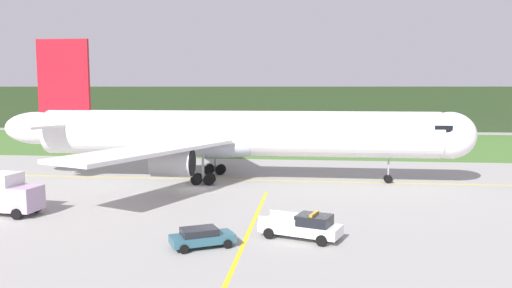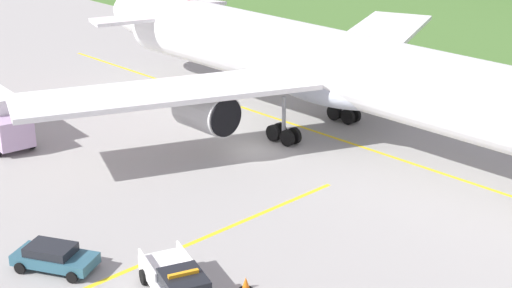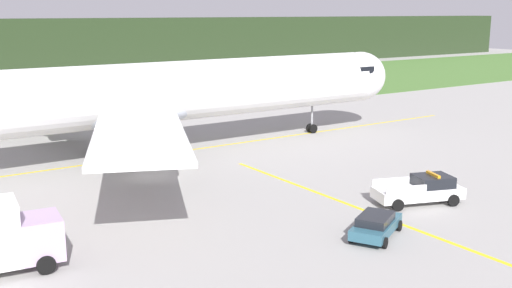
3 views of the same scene
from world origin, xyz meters
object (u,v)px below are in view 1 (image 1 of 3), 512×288
at_px(staff_car, 201,237).
at_px(apron_cone, 322,224).
at_px(airliner, 231,134).
at_px(ops_pickup_truck, 303,226).

distance_m(staff_car, apron_cone, 9.77).
bearing_deg(staff_car, airliner, 94.74).
bearing_deg(apron_cone, staff_car, -144.67).
height_order(airliner, apron_cone, airliner).
xyz_separation_m(airliner, ops_pickup_truck, (8.65, -21.80, -4.29)).
relative_size(airliner, ops_pickup_truck, 8.95).
bearing_deg(airliner, ops_pickup_truck, -68.35).
bearing_deg(airliner, apron_cone, -61.97).
height_order(ops_pickup_truck, staff_car, ops_pickup_truck).
bearing_deg(airliner, staff_car, -85.26).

